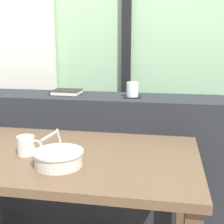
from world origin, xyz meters
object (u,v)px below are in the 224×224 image
at_px(breakfast_table, 62,175).
at_px(fork_utensil, 50,135).
at_px(ceramic_mug, 26,145).
at_px(soup_bowl, 59,158).
at_px(juice_glass, 132,90).
at_px(closed_book, 67,92).
at_px(coaster_square, 132,97).

xyz_separation_m(breakfast_table, fork_utensil, (-0.15, 0.24, 0.11)).
bearing_deg(ceramic_mug, soup_bowl, -27.51).
xyz_separation_m(breakfast_table, juice_glass, (0.25, 0.58, 0.31)).
bearing_deg(closed_book, ceramic_mug, -87.66).
bearing_deg(fork_utensil, closed_book, 100.99).
xyz_separation_m(breakfast_table, coaster_square, (0.25, 0.58, 0.27)).
distance_m(coaster_square, soup_bowl, 0.76).
bearing_deg(juice_glass, coaster_square, 75.96).
distance_m(coaster_square, fork_utensil, 0.55).
xyz_separation_m(closed_book, ceramic_mug, (0.03, -0.66, -0.13)).
relative_size(closed_book, ceramic_mug, 1.61).
xyz_separation_m(coaster_square, ceramic_mug, (-0.40, -0.62, -0.12)).
xyz_separation_m(closed_book, fork_utensil, (0.03, -0.38, -0.17)).
height_order(juice_glass, closed_book, juice_glass).
bearing_deg(closed_book, coaster_square, -4.15).
distance_m(juice_glass, ceramic_mug, 0.76).
height_order(closed_book, ceramic_mug, closed_book).
height_order(coaster_square, soup_bowl, coaster_square).
bearing_deg(fork_utensil, ceramic_mug, -82.94).
bearing_deg(soup_bowl, closed_book, 105.58).
bearing_deg(coaster_square, ceramic_mug, -122.43).
xyz_separation_m(breakfast_table, closed_book, (-0.17, 0.61, 0.28)).
bearing_deg(ceramic_mug, coaster_square, 57.57).
bearing_deg(breakfast_table, juice_glass, 66.76).
relative_size(fork_utensil, ceramic_mug, 1.50).
distance_m(soup_bowl, ceramic_mug, 0.21).
height_order(breakfast_table, closed_book, closed_book).
relative_size(closed_book, fork_utensil, 1.07).
distance_m(breakfast_table, fork_utensil, 0.30).
bearing_deg(breakfast_table, fork_utensil, 121.73).
xyz_separation_m(closed_book, soup_bowl, (0.21, -0.75, -0.14)).
bearing_deg(fork_utensil, soup_bowl, -56.91).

